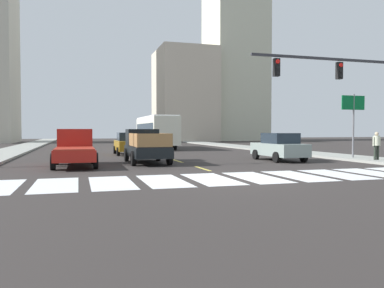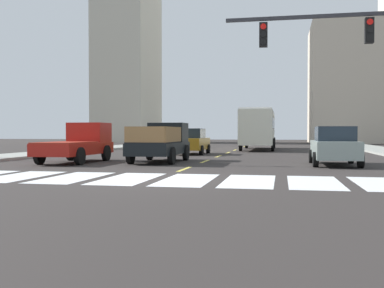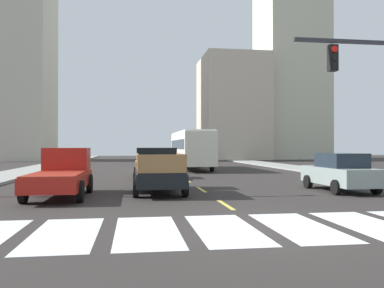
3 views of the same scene
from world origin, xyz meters
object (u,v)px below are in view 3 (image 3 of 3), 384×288
pickup_stakebed (158,171)px  sedan_near_left (340,172)px  sedan_near_right (150,165)px  pickup_dark (62,173)px  city_bus (191,147)px

pickup_stakebed → sedan_near_left: size_ratio=1.18×
sedan_near_right → pickup_dark: bearing=-113.9°
pickup_dark → sedan_near_left: pickup_dark is taller
pickup_dark → sedan_near_right: size_ratio=1.18×
pickup_dark → sedan_near_right: pickup_dark is taller
city_bus → pickup_dark: bearing=-115.8°
pickup_dark → sedan_near_right: 9.73m
pickup_dark → sedan_near_left: 12.13m
city_bus → sedan_near_right: (-4.00, -8.97, -1.09)m
pickup_stakebed → pickup_dark: bearing=-167.3°
pickup_stakebed → pickup_dark: same height
pickup_stakebed → city_bus: (3.95, 16.82, 1.02)m
city_bus → sedan_near_right: 9.88m
pickup_stakebed → pickup_dark: 4.09m
pickup_stakebed → sedan_near_right: 7.85m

